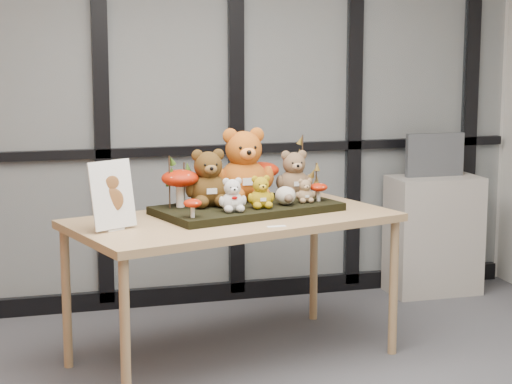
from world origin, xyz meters
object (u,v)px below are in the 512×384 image
object	(u,v)px
mushroom_back_left	(180,186)
mushroom_front_right	(319,191)
display_table	(233,228)
cabinet	(433,235)
mushroom_back_right	(261,178)
mushroom_front_left	(193,207)
bear_brown_medium	(208,175)
monitor	(435,155)
diorama_tray	(247,209)
bear_tan_back	(294,171)
plush_cream_hedgehog	(285,195)
sign_holder	(112,197)
bear_pooh_yellow	(243,161)
bear_small_yellow	(261,190)
bear_beige_small	(305,189)
bear_white_bow	(232,193)

from	to	relation	value
mushroom_back_left	mushroom_front_right	size ratio (longest dim) A/B	2.01
display_table	cabinet	bearing A→B (deg)	13.36
mushroom_back_right	mushroom_front_left	world-z (taller)	mushroom_back_right
bear_brown_medium	mushroom_front_left	world-z (taller)	bear_brown_medium
mushroom_back_right	monitor	bearing A→B (deg)	24.79
mushroom_back_left	mushroom_front_left	distance (m)	0.32
diorama_tray	mushroom_front_right	world-z (taller)	mushroom_front_right
bear_brown_medium	bear_tan_back	distance (m)	0.59
plush_cream_hedgehog	mushroom_back_right	xyz separation A→B (m)	(-0.06, 0.27, 0.06)
mushroom_back_left	mushroom_front_left	xyz separation A→B (m)	(0.00, -0.31, -0.06)
bear_brown_medium	mushroom_back_left	size ratio (longest dim) A/B	1.52
monitor	mushroom_back_right	bearing A→B (deg)	-155.21
plush_cream_hedgehog	sign_holder	bearing A→B (deg)	176.08
bear_pooh_yellow	bear_small_yellow	xyz separation A→B (m)	(0.03, -0.26, -0.13)
bear_beige_small	plush_cream_hedgehog	distance (m)	0.14
bear_white_bow	mushroom_front_left	bearing A→B (deg)	-171.55
bear_tan_back	bear_small_yellow	world-z (taller)	bear_tan_back
bear_tan_back	mushroom_front_right	size ratio (longest dim) A/B	2.60
diorama_tray	plush_cream_hedgehog	size ratio (longest dim) A/B	8.77
bear_pooh_yellow	mushroom_back_right	world-z (taller)	bear_pooh_yellow
display_table	bear_beige_small	size ratio (longest dim) A/B	12.84
mushroom_front_left	cabinet	size ratio (longest dim) A/B	0.13
mushroom_back_left	mushroom_back_right	bearing A→B (deg)	18.88
bear_pooh_yellow	plush_cream_hedgehog	world-z (taller)	bear_pooh_yellow
diorama_tray	plush_cream_hedgehog	xyz separation A→B (m)	(0.21, -0.06, 0.08)
bear_small_yellow	diorama_tray	bearing A→B (deg)	96.82
mushroom_back_left	sign_holder	distance (m)	0.52
bear_beige_small	plush_cream_hedgehog	world-z (taller)	bear_beige_small
bear_tan_back	monitor	bearing A→B (deg)	11.97
bear_brown_medium	plush_cream_hedgehog	size ratio (longest dim) A/B	3.03
bear_pooh_yellow	bear_brown_medium	xyz separation A→B (m)	(-0.23, -0.11, -0.06)
bear_tan_back	bear_beige_small	bearing A→B (deg)	-108.36
bear_beige_small	mushroom_back_right	size ratio (longest dim) A/B	0.66
mushroom_back_right	monitor	world-z (taller)	monitor
bear_beige_small	plush_cream_hedgehog	size ratio (longest dim) A/B	1.31
display_table	mushroom_front_right	distance (m)	0.57
cabinet	monitor	world-z (taller)	monitor
mushroom_back_left	bear_white_bow	bearing A→B (deg)	-39.53
bear_beige_small	cabinet	distance (m)	1.63
diorama_tray	bear_pooh_yellow	size ratio (longest dim) A/B	2.19
mushroom_front_left	mushroom_front_right	distance (m)	0.84
mushroom_back_left	plush_cream_hedgehog	bearing A→B (deg)	-9.29
cabinet	plush_cream_hedgehog	bearing A→B (deg)	-146.40
mushroom_front_left	mushroom_front_right	xyz separation A→B (m)	(0.80, 0.28, 0.00)
bear_brown_medium	diorama_tray	bearing A→B (deg)	-25.40
bear_pooh_yellow	bear_tan_back	distance (m)	0.35
bear_small_yellow	bear_beige_small	world-z (taller)	bear_small_yellow
bear_beige_small	monitor	xyz separation A→B (m)	(1.27, 0.90, 0.04)
monitor	mushroom_front_left	bearing A→B (deg)	-149.47
bear_pooh_yellow	sign_holder	world-z (taller)	bear_pooh_yellow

